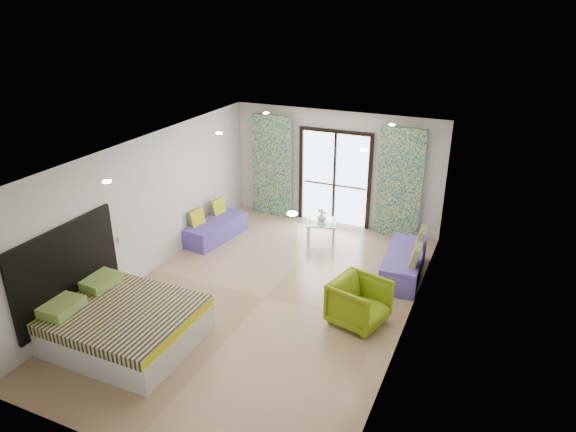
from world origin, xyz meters
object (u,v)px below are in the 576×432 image
at_px(daybed_right, 404,263).
at_px(armchair, 359,300).
at_px(daybed_left, 215,228).
at_px(coffee_table, 321,223).
at_px(bed, 122,324).

height_order(daybed_right, armchair, daybed_right).
xyz_separation_m(daybed_left, coffee_table, (2.18, 0.94, 0.13)).
relative_size(daybed_right, armchair, 2.13).
xyz_separation_m(bed, daybed_right, (3.60, 3.88, -0.05)).
xyz_separation_m(daybed_right, coffee_table, (-2.05, 0.89, 0.11)).
height_order(daybed_left, armchair, armchair).
xyz_separation_m(bed, coffee_table, (1.54, 4.77, 0.06)).
relative_size(bed, armchair, 2.58).
distance_m(bed, daybed_right, 5.29).
bearing_deg(daybed_right, bed, -136.85).
bearing_deg(bed, daybed_right, 47.14).
bearing_deg(coffee_table, bed, -107.95).
relative_size(daybed_left, armchair, 1.94).
distance_m(coffee_table, armchair, 3.26).
distance_m(daybed_left, coffee_table, 2.38).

